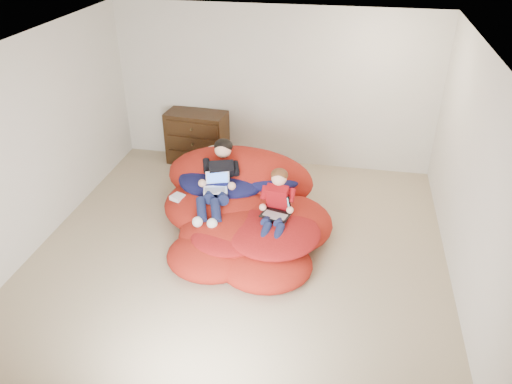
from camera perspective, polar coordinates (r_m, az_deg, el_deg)
name	(u,v)px	position (r m, az deg, el deg)	size (l,w,h in m)	color
room_shell	(240,235)	(6.15, -1.82, -4.91)	(5.10, 5.10, 2.77)	tan
dresser	(197,138)	(8.22, -6.73, 6.18)	(0.99, 0.58, 0.86)	black
beanbag_pile	(242,209)	(6.53, -1.61, -1.96)	(2.39, 2.43, 0.92)	#AF1F13
cream_pillow	(218,156)	(7.14, -4.37, 4.11)	(0.49, 0.31, 0.31)	white
older_boy	(218,177)	(6.46, -4.35, 1.74)	(0.44, 1.17, 0.72)	black
younger_boy	(276,203)	(5.99, 2.35, -1.30)	(0.32, 0.86, 0.68)	#A10E14
laptop_white	(216,184)	(6.40, -4.56, 0.87)	(0.35, 0.34, 0.22)	white
laptop_black	(276,208)	(6.03, 2.34, -1.87)	(0.38, 0.41, 0.23)	black
power_adapter	(178,197)	(6.59, -8.95, -0.60)	(0.15, 0.15, 0.06)	white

